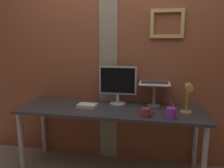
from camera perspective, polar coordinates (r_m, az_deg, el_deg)
The scene contains 9 objects.
brick_wall_back at distance 2.70m, azimuth 1.52°, elevation 5.91°, with size 3.70×0.16×2.42m.
desk at distance 2.46m, azimuth -0.46°, elevation -7.83°, with size 2.00×0.62×0.73m.
monitor at distance 2.55m, azimuth 1.49°, elevation 0.46°, with size 0.43×0.18×0.44m.
laptop_stand at distance 2.53m, azimuth 10.72°, elevation -1.85°, with size 0.28×0.22×0.25m.
laptop at distance 2.58m, azimuth 10.86°, elevation 1.68°, with size 0.34×0.33×0.24m.
desk_lamp at distance 2.30m, azimuth 18.82°, elevation -2.73°, with size 0.12×0.20×0.32m.
pen_cup at distance 2.18m, azimuth 14.79°, elevation -7.19°, with size 0.09×0.09×0.17m.
coffee_mug at distance 2.18m, azimuth 8.62°, elevation -7.23°, with size 0.12×0.09×0.09m.
paper_clutter_stack at distance 2.49m, azimuth -6.33°, elevation -5.47°, with size 0.20×0.14×0.03m, color silver.
Camera 1 is at (0.46, -2.21, 1.44)m, focal length 35.86 mm.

